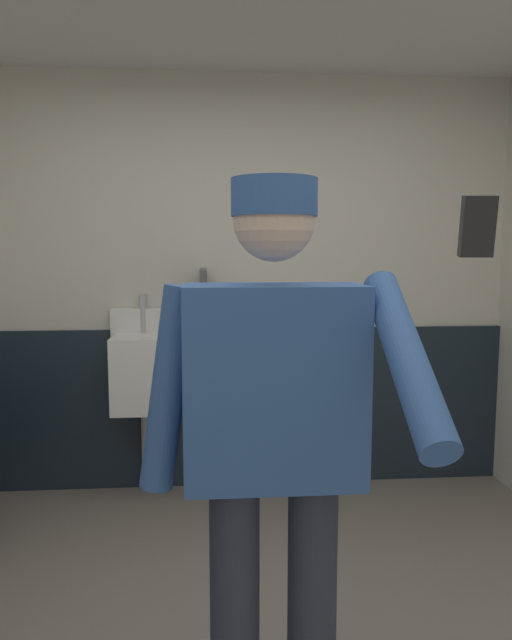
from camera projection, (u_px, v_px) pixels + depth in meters
name	position (u px, v px, depth m)	size (l,w,h in m)	color
wall_back	(235.00, 284.00, 3.76)	(4.05, 0.12, 2.58)	beige
wainscot_band_back	(236.00, 407.00, 3.78)	(3.45, 0.03, 1.02)	#19232D
urinal_left	(142.00, 372.00, 3.56)	(0.40, 0.34, 1.24)	white
urinal_middle	(266.00, 370.00, 3.62)	(0.40, 0.34, 1.24)	white
privacy_divider_panel	(204.00, 345.00, 3.50)	(0.04, 0.40, 0.90)	#4C4C51
person	(275.00, 435.00, 1.60)	(0.70, 0.60, 1.69)	#2D3342
cell_phone	(478.00, 227.00, 1.07)	(0.06, 0.02, 0.11)	black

